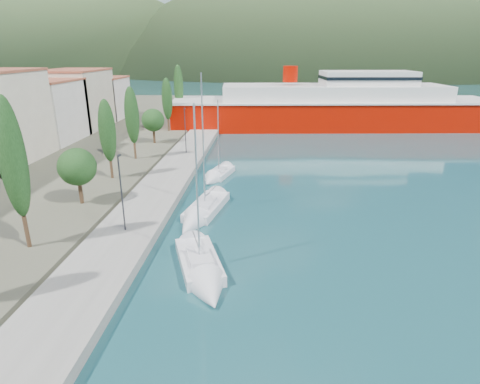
{
  "coord_description": "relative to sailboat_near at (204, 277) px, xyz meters",
  "views": [
    {
      "loc": [
        1.97,
        -16.23,
        14.33
      ],
      "look_at": [
        0.0,
        14.0,
        3.5
      ],
      "focal_mm": 30.0,
      "sensor_mm": 36.0,
      "label": 1
    }
  ],
  "objects": [
    {
      "name": "hills_far",
      "position": [
        140.4,
        612.51,
        77.06
      ],
      "size": [
        1480.0,
        900.0,
        180.0
      ],
      "color": "gray",
      "rests_on": "ground"
    },
    {
      "name": "town_buildings",
      "position": [
        -30.18,
        30.69,
        5.24
      ],
      "size": [
        9.2,
        69.2,
        11.3
      ],
      "color": "beige",
      "rests_on": "land_strip"
    },
    {
      "name": "tree_row",
      "position": [
        -13.3,
        24.84,
        5.42
      ],
      "size": [
        3.44,
        62.87,
        10.94
      ],
      "color": "#47301E",
      "rests_on": "land_strip"
    },
    {
      "name": "sailboat_near",
      "position": [
        0.0,
        0.0,
        0.0
      ],
      "size": [
        5.2,
        8.92,
        12.29
      ],
      "color": "silver",
      "rests_on": "ground"
    },
    {
      "name": "quay",
      "position": [
        -7.18,
        19.78,
        0.07
      ],
      "size": [
        5.0,
        88.0,
        0.8
      ],
      "primitive_type": "cube",
      "color": "gray",
      "rests_on": "ground"
    },
    {
      "name": "sailboat_far",
      "position": [
        -2.02,
        21.7,
        -0.05
      ],
      "size": [
        3.79,
        7.02,
        9.85
      ],
      "color": "silver",
      "rests_on": "ground"
    },
    {
      "name": "hills_near",
      "position": [
        99.86,
        366.28,
        48.85
      ],
      "size": [
        1010.0,
        520.0,
        115.0
      ],
      "color": "#3D552D",
      "rests_on": "ground"
    },
    {
      "name": "ferry",
      "position": [
        16.64,
        56.01,
        3.34
      ],
      "size": [
        61.44,
        17.58,
        12.04
      ],
      "color": "#B00D00",
      "rests_on": "ground"
    },
    {
      "name": "lamp_posts",
      "position": [
        -7.18,
        7.8,
        3.76
      ],
      "size": [
        0.15,
        45.26,
        6.06
      ],
      "color": "#2D2D33",
      "rests_on": "quay"
    },
    {
      "name": "sailboat_mid",
      "position": [
        -2.05,
        10.05,
        -0.01
      ],
      "size": [
        4.24,
        9.66,
        13.46
      ],
      "color": "silver",
      "rests_on": "ground"
    },
    {
      "name": "ground",
      "position": [
        1.82,
        113.78,
        -0.33
      ],
      "size": [
        1400.0,
        1400.0,
        0.0
      ],
      "primitive_type": "plane",
      "color": "#1C4E53"
    }
  ]
}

